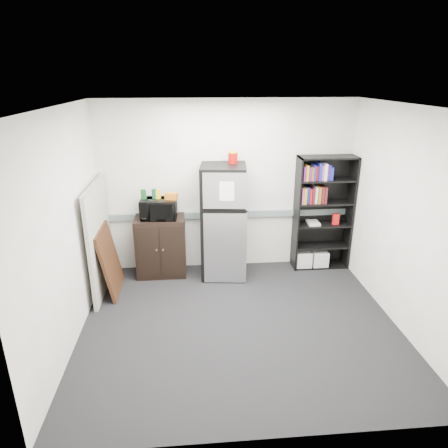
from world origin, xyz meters
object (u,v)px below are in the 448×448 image
object	(u,v)px
cabinet	(161,246)
microwave	(159,209)
bookshelf	(322,211)
refrigerator	(223,222)
cubicle_partition	(100,239)

from	to	relation	value
cabinet	microwave	size ratio (longest dim) A/B	1.76
cabinet	bookshelf	bearing A→B (deg)	1.46
microwave	refrigerator	size ratio (longest dim) A/B	0.31
bookshelf	microwave	size ratio (longest dim) A/B	3.42
bookshelf	cubicle_partition	size ratio (longest dim) A/B	1.14
microwave	bookshelf	bearing A→B (deg)	4.46
cabinet	refrigerator	distance (m)	1.07
cabinet	microwave	bearing A→B (deg)	-90.00
cabinet	microwave	distance (m)	0.63
bookshelf	cabinet	size ratio (longest dim) A/B	1.94
bookshelf	cubicle_partition	xyz separation A→B (m)	(-3.41, -0.49, -0.16)
refrigerator	microwave	bearing A→B (deg)	-177.74
microwave	refrigerator	world-z (taller)	refrigerator
bookshelf	refrigerator	size ratio (longest dim) A/B	1.04
bookshelf	cabinet	distance (m)	2.63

